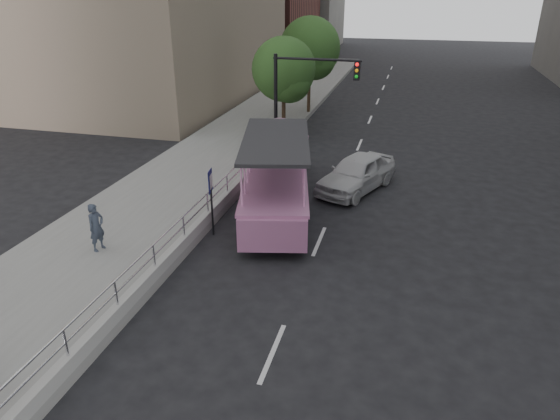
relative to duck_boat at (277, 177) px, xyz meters
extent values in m
plane|color=black|center=(1.31, -6.86, -1.15)|extent=(160.00, 160.00, 0.00)
cube|color=gray|center=(-4.44, 3.14, -1.00)|extent=(5.50, 80.00, 0.30)
cube|color=#999994|center=(-1.81, -4.86, -0.67)|extent=(0.24, 30.00, 0.36)
cylinder|color=silver|center=(-1.81, -10.86, -0.14)|extent=(0.07, 0.07, 0.70)
cylinder|color=silver|center=(-1.81, -8.86, -0.14)|extent=(0.07, 0.07, 0.70)
cylinder|color=silver|center=(-1.81, -6.86, -0.14)|extent=(0.07, 0.07, 0.70)
cylinder|color=silver|center=(-1.81, -4.86, -0.14)|extent=(0.07, 0.07, 0.70)
cylinder|color=silver|center=(-1.81, -2.86, -0.14)|extent=(0.07, 0.07, 0.70)
cylinder|color=silver|center=(-1.81, -0.86, -0.14)|extent=(0.07, 0.07, 0.70)
cylinder|color=silver|center=(-1.81, 1.14, -0.14)|extent=(0.07, 0.07, 0.70)
cylinder|color=silver|center=(-1.81, 3.14, -0.14)|extent=(0.07, 0.07, 0.70)
cylinder|color=silver|center=(-1.81, 5.14, -0.14)|extent=(0.07, 0.07, 0.70)
cylinder|color=silver|center=(-1.81, -4.86, -0.14)|extent=(0.06, 22.00, 0.06)
cylinder|color=silver|center=(-1.81, -4.86, 0.19)|extent=(0.06, 22.00, 0.06)
cylinder|color=black|center=(-0.12, -3.70, -0.75)|extent=(0.49, 0.85, 0.80)
cylinder|color=black|center=(1.79, -3.24, -0.75)|extent=(0.49, 0.85, 0.80)
cylinder|color=black|center=(-0.71, -1.27, -0.75)|extent=(0.49, 0.85, 0.80)
cylinder|color=black|center=(1.20, -0.81, -0.75)|extent=(0.49, 0.85, 0.80)
cylinder|color=black|center=(-1.29, 1.17, -0.75)|extent=(0.49, 0.85, 0.80)
cylinder|color=black|center=(0.62, 1.63, -0.75)|extent=(0.49, 0.85, 0.80)
cube|color=#E692C9|center=(0.21, -0.86, -0.23)|extent=(3.88, 7.65, 1.12)
cube|color=#E692C9|center=(-0.79, 3.31, -0.01)|extent=(2.57, 2.36, 1.40)
cylinder|color=#E692C9|center=(-0.97, 4.05, 0.26)|extent=(2.19, 1.10, 2.10)
cube|color=#A15E88|center=(1.09, -4.56, -0.23)|extent=(2.25, 0.82, 1.12)
cube|color=#A15E88|center=(0.21, -0.86, 0.38)|extent=(4.05, 7.93, 0.11)
cube|color=black|center=(0.29, -1.21, 1.88)|extent=(3.68, 6.29, 0.13)
cube|color=#9AAAB6|center=(-0.43, 1.79, 0.93)|extent=(2.04, 0.66, 0.94)
cube|color=#E692C9|center=(-0.52, 2.18, 0.66)|extent=(2.12, 1.33, 0.45)
imported|color=silver|center=(2.93, 2.29, -0.37)|extent=(3.44, 4.91, 1.55)
imported|color=#2B333F|center=(-4.38, -5.82, -0.05)|extent=(0.52, 0.66, 1.59)
cylinder|color=black|center=(-1.43, -3.35, -0.04)|extent=(0.07, 0.07, 2.22)
cube|color=#0B104F|center=(-1.43, -3.35, 0.90)|extent=(0.11, 0.55, 0.80)
cube|color=silver|center=(-1.40, -3.35, 0.90)|extent=(0.07, 0.35, 0.49)
cylinder|color=black|center=(-1.59, 5.64, 1.45)|extent=(0.18, 0.18, 5.20)
cylinder|color=black|center=(0.41, 5.64, 3.85)|extent=(4.20, 0.12, 0.12)
cube|color=black|center=(2.31, 5.64, 3.40)|extent=(0.28, 0.22, 0.85)
sphere|color=red|center=(2.31, 5.51, 3.70)|extent=(0.16, 0.16, 0.16)
cylinder|color=#39291A|center=(-2.09, 9.14, 0.39)|extent=(0.22, 0.22, 3.08)
sphere|color=#2C5723|center=(-2.09, 9.14, 2.81)|extent=(3.52, 3.52, 3.52)
sphere|color=#2C5723|center=(-1.69, 8.84, 2.26)|extent=(2.42, 2.42, 2.42)
cylinder|color=#39291A|center=(-1.89, 15.14, 0.59)|extent=(0.22, 0.22, 3.47)
sphere|color=#2C5723|center=(-1.89, 15.14, 3.32)|extent=(3.97, 3.97, 3.97)
sphere|color=#2C5723|center=(-1.49, 14.84, 2.70)|extent=(2.73, 2.73, 2.73)
camera|label=1|loc=(4.95, -18.08, 6.94)|focal=32.00mm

